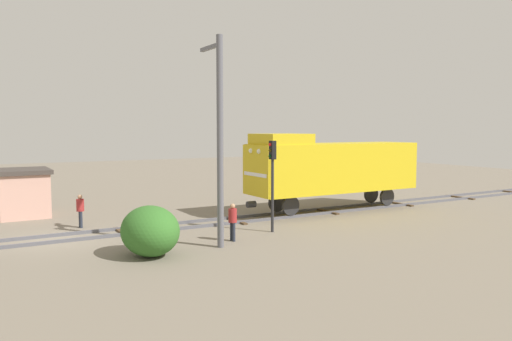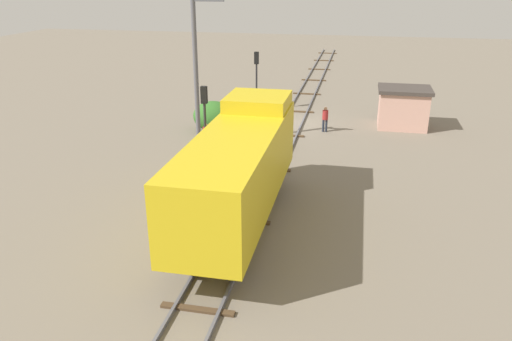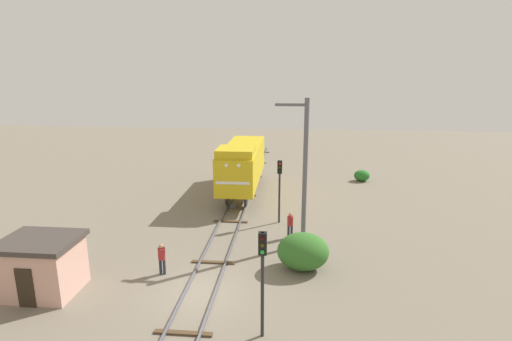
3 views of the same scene
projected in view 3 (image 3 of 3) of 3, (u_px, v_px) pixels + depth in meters
ground_plane at (201, 293)px, 19.16m from camera, size 111.35×111.35×0.00m
railway_track at (201, 292)px, 19.15m from camera, size 2.40×74.23×0.16m
locomotive at (242, 163)px, 33.84m from camera, size 2.90×11.60×4.60m
traffic_signal_near at (262, 266)px, 15.31m from camera, size 0.32×0.34×4.47m
traffic_signal_mid at (280, 180)px, 27.32m from camera, size 0.32×0.34×4.46m
worker_near_track at (162, 257)px, 20.71m from camera, size 0.38×0.38×1.70m
worker_by_signal at (290, 223)px, 25.26m from camera, size 0.38×0.38×1.70m
catenary_mast at (304, 170)px, 23.33m from camera, size 1.94×0.28×8.91m
relay_hut at (42, 265)px, 18.96m from camera, size 3.50×2.90×2.74m
bush_near at (362, 176)px, 38.45m from camera, size 1.49×1.22×1.08m
bush_mid at (303, 251)px, 21.28m from camera, size 2.76×2.26×2.01m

